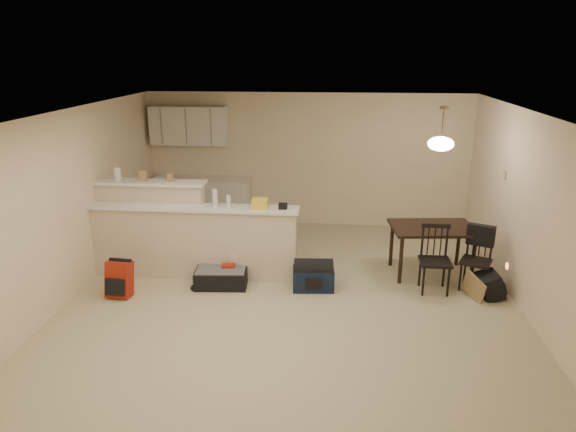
# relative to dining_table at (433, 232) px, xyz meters

# --- Properties ---
(room) EXTENTS (7.00, 7.02, 2.50)m
(room) POSITION_rel_dining_table_xyz_m (-1.99, -1.31, 0.59)
(room) COLOR #C0B694
(room) RESTS_ON ground
(breakfast_bar) EXTENTS (3.08, 0.58, 1.39)m
(breakfast_bar) POSITION_rel_dining_table_xyz_m (-3.75, -0.33, -0.05)
(breakfast_bar) COLOR beige
(breakfast_bar) RESTS_ON ground
(upper_cabinets) EXTENTS (1.40, 0.34, 0.70)m
(upper_cabinets) POSITION_rel_dining_table_xyz_m (-4.19, 2.01, 1.24)
(upper_cabinets) COLOR white
(upper_cabinets) RESTS_ON room
(kitchen_counter) EXTENTS (1.80, 0.60, 0.90)m
(kitchen_counter) POSITION_rel_dining_table_xyz_m (-3.99, 1.88, -0.21)
(kitchen_counter) COLOR white
(kitchen_counter) RESTS_ON ground
(thermostat) EXTENTS (0.02, 0.12, 0.12)m
(thermostat) POSITION_rel_dining_table_xyz_m (1.00, 0.24, 0.84)
(thermostat) COLOR beige
(thermostat) RESTS_ON room
(jar) EXTENTS (0.10, 0.10, 0.20)m
(jar) POSITION_rel_dining_table_xyz_m (-4.66, -0.19, 0.83)
(jar) COLOR silver
(jar) RESTS_ON breakfast_bar
(cereal_box) EXTENTS (0.10, 0.07, 0.16)m
(cereal_box) POSITION_rel_dining_table_xyz_m (-4.27, -0.19, 0.81)
(cereal_box) COLOR #9D7E51
(cereal_box) RESTS_ON breakfast_bar
(small_box) EXTENTS (0.08, 0.06, 0.12)m
(small_box) POSITION_rel_dining_table_xyz_m (-3.87, -0.19, 0.79)
(small_box) COLOR #9D7E51
(small_box) RESTS_ON breakfast_bar
(bottle_a) EXTENTS (0.07, 0.07, 0.26)m
(bottle_a) POSITION_rel_dining_table_xyz_m (-3.16, -0.41, 0.56)
(bottle_a) COLOR silver
(bottle_a) RESTS_ON breakfast_bar
(bottle_b) EXTENTS (0.06, 0.06, 0.18)m
(bottle_b) POSITION_rel_dining_table_xyz_m (-2.96, -0.41, 0.52)
(bottle_b) COLOR silver
(bottle_b) RESTS_ON breakfast_bar
(bag_lump) EXTENTS (0.22, 0.18, 0.14)m
(bag_lump) POSITION_rel_dining_table_xyz_m (-2.51, -0.41, 0.50)
(bag_lump) COLOR #9D7E51
(bag_lump) RESTS_ON breakfast_bar
(pouch) EXTENTS (0.12, 0.10, 0.08)m
(pouch) POSITION_rel_dining_table_xyz_m (-2.18, -0.41, 0.47)
(pouch) COLOR #9D7E51
(pouch) RESTS_ON breakfast_bar
(dining_table) EXTENTS (1.29, 0.93, 0.75)m
(dining_table) POSITION_rel_dining_table_xyz_m (0.00, 0.00, 0.00)
(dining_table) COLOR black
(dining_table) RESTS_ON ground
(pendant_lamp) EXTENTS (0.36, 0.36, 0.62)m
(pendant_lamp) POSITION_rel_dining_table_xyz_m (0.00, 0.00, 1.33)
(pendant_lamp) COLOR brown
(pendant_lamp) RESTS_ON room
(dining_chair_near) EXTENTS (0.42, 0.40, 0.94)m
(dining_chair_near) POSITION_rel_dining_table_xyz_m (-0.05, -0.60, -0.19)
(dining_chair_near) COLOR black
(dining_chair_near) RESTS_ON ground
(dining_chair_far) EXTENTS (0.51, 0.50, 0.89)m
(dining_chair_far) POSITION_rel_dining_table_xyz_m (0.53, -0.48, -0.22)
(dining_chair_far) COLOR black
(dining_chair_far) RESTS_ON ground
(suitcase) EXTENTS (0.77, 0.53, 0.25)m
(suitcase) POSITION_rel_dining_table_xyz_m (-3.04, -0.70, -0.54)
(suitcase) COLOR black
(suitcase) RESTS_ON ground
(red_backpack) EXTENTS (0.34, 0.23, 0.49)m
(red_backpack) POSITION_rel_dining_table_xyz_m (-4.36, -1.16, -0.42)
(red_backpack) COLOR #AA2513
(red_backpack) RESTS_ON ground
(navy_duffel) EXTENTS (0.60, 0.36, 0.31)m
(navy_duffel) POSITION_rel_dining_table_xyz_m (-1.72, -0.70, -0.51)
(navy_duffel) COLOR #111D36
(navy_duffel) RESTS_ON ground
(black_daypack) EXTENTS (0.29, 0.40, 0.33)m
(black_daypack) POSITION_rel_dining_table_xyz_m (0.69, -0.70, -0.50)
(black_daypack) COLOR black
(black_daypack) RESTS_ON ground
(cardboard_sheet) EXTENTS (0.18, 0.41, 0.33)m
(cardboard_sheet) POSITION_rel_dining_table_xyz_m (0.46, -0.78, -0.50)
(cardboard_sheet) COLOR #9D7E51
(cardboard_sheet) RESTS_ON ground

